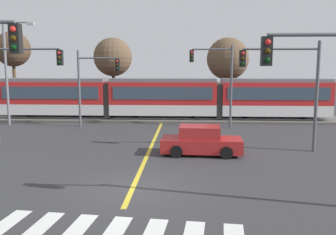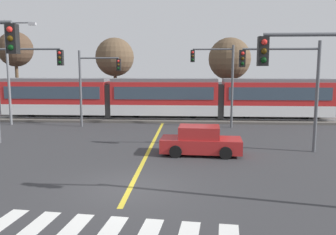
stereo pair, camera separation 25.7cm
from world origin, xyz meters
name	(u,v)px [view 2 (the right image)]	position (x,y,z in m)	size (l,w,h in m)	color
ground_plane	(130,188)	(0.00, 0.00, 0.00)	(200.00, 200.00, 0.00)	#333335
track_bed	(164,119)	(0.00, 17.68, 0.09)	(120.00, 4.00, 0.18)	#56514C
rail_near	(164,119)	(0.00, 16.96, 0.23)	(120.00, 0.08, 0.10)	#939399
rail_far	(165,116)	(0.00, 18.40, 0.23)	(120.00, 0.08, 0.10)	#939399
light_rail_tram	(165,97)	(0.03, 17.67, 2.05)	(28.00, 2.64, 3.43)	silver
crosswalk_stripe_1	(29,232)	(-2.19, -3.82, 0.00)	(0.56, 2.80, 0.01)	silver
crosswalk_stripe_2	(66,235)	(-1.09, -3.93, 0.00)	(0.56, 2.80, 0.01)	silver
lane_centre_line	(150,148)	(0.00, 6.82, 0.00)	(0.20, 17.71, 0.01)	gold
sedan_crossing	(201,141)	(2.82, 5.46, 0.70)	(4.28, 2.08, 1.52)	#B22323
traffic_light_far_right	(218,73)	(4.34, 14.11, 4.11)	(3.25, 0.38, 6.20)	#515459
traffic_light_far_left	(94,78)	(-5.08, 13.87, 3.77)	(3.25, 0.38, 5.83)	#515459
traffic_light_near_right	(335,88)	(6.71, -1.63, 3.93)	(3.75, 0.38, 5.86)	#515459
traffic_light_mid_left	(19,77)	(-7.86, 7.57, 4.02)	(4.25, 0.38, 5.98)	#515459
traffic_light_mid_right	(290,78)	(7.54, 6.45, 3.97)	(4.25, 0.38, 5.95)	#515459
street_lamp_west	(11,65)	(-11.85, 14.42, 4.70)	(2.54, 0.28, 8.17)	slate
bare_tree_far_west	(15,50)	(-15.08, 21.75, 6.29)	(3.43, 3.43, 8.06)	brown
bare_tree_west	(115,57)	(-5.19, 21.99, 5.53)	(3.76, 3.76, 7.44)	brown
bare_tree_east	(230,59)	(5.95, 21.67, 5.34)	(4.01, 4.01, 7.37)	brown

